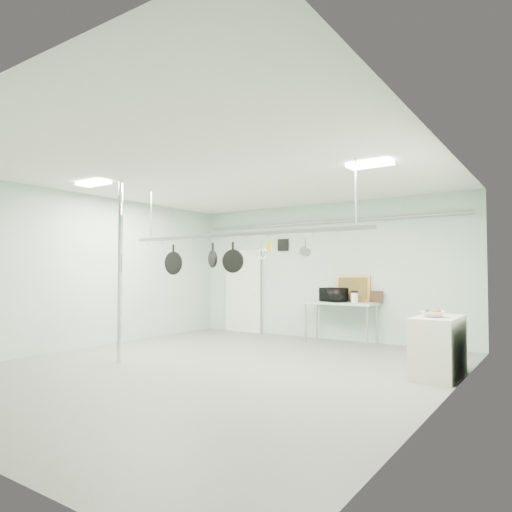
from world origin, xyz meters
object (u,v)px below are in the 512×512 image
Objects in this scene: chrome_pole at (120,270)px; skillet_right at (233,258)px; pot_rack at (238,233)px; skillet_left at (173,260)px; prep_table at (340,305)px; coffee_canister at (354,298)px; side_cabinet at (438,346)px; skillet_mid at (213,255)px; fruit_bowl at (433,314)px; microwave at (334,295)px.

chrome_pole reaches higher than skillet_right.
chrome_pole is 2.19m from pot_rack.
skillet_left is at bearing 180.00° from pot_rack.
prep_table is 2.79× the size of skillet_left.
chrome_pole is at bearing -122.89° from coffee_canister.
skillet_left is (-2.26, -3.22, 0.78)m from coffee_canister.
side_cabinet is at bearing 22.41° from chrome_pole.
pot_rack reaches higher than skillet_mid.
side_cabinet is 0.51m from fruit_bowl.
skillet_right is (0.44, 0.00, -0.05)m from skillet_mid.
skillet_mid reaches higher than microwave.
microwave is at bearing 101.16° from skillet_mid.
side_cabinet is 3.10m from coffee_canister.
skillet_left is at bearing -119.86° from prep_table.
pot_rack is at bearing -159.55° from side_cabinet.
skillet_mid is at bearing -105.96° from prep_table.
coffee_canister is at bearing -165.23° from microwave.
microwave is (-2.70, 2.19, 0.61)m from side_cabinet.
pot_rack is 22.12× the size of coffee_canister.
microwave is at bearing -175.39° from prep_table.
chrome_pole is 2.00× the size of prep_table.
pot_rack is 3.52m from coffee_canister.
chrome_pole is 2.67× the size of side_cabinet.
fruit_bowl is 0.84× the size of skillet_mid.
pot_rack is at bearing 108.13° from microwave.
skillet_left reaches higher than fruit_bowl.
fruit_bowl is at bearing 21.31° from chrome_pole.
side_cabinet is 2.12× the size of microwave.
pot_rack is 8.49× the size of microwave.
skillet_left is (-4.44, -1.10, 1.35)m from side_cabinet.
chrome_pole is at bearing -121.74° from skillet_mid.
pot_rack is at bearing -161.45° from fruit_bowl.
side_cabinet is at bearing -44.09° from coffee_canister.
skillet_right reaches higher than microwave.
coffee_canister is at bearing 76.66° from pot_rack.
coffee_canister is 4.01m from skillet_left.
microwave is at bearing 61.56° from skillet_left.
skillet_mid is at bearing 33.57° from chrome_pole.
fruit_bowl is (2.66, -2.31, -0.12)m from microwave.
fruit_bowl is 4.59m from skillet_left.
chrome_pole reaches higher than coffee_canister.
side_cabinet is (4.85, 2.00, -1.15)m from chrome_pole.
prep_table is at bearing -152.97° from microwave.
microwave is (-0.15, -0.01, 0.23)m from prep_table.
microwave is 3.39m from skillet_right.
prep_table is 0.41m from coffee_canister.
prep_table is 2.83× the size of microwave.
skillet_mid is (-3.45, -0.98, 0.93)m from fruit_bowl.
skillet_left is at bearing -125.05° from coffee_canister.
chrome_pole is 5.57× the size of skillet_left.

